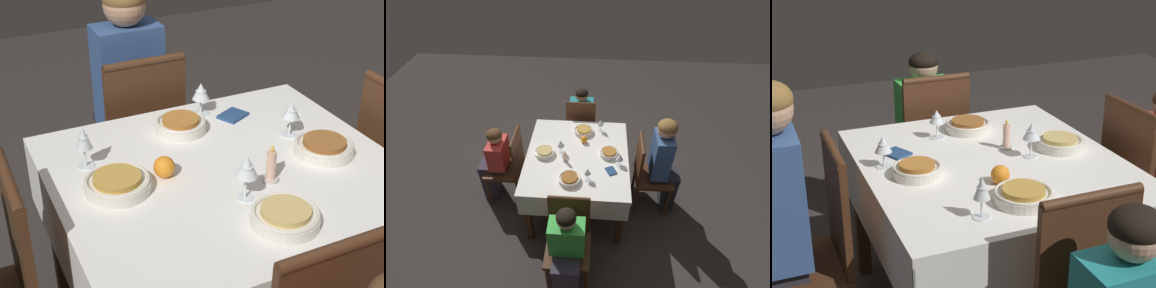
% 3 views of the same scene
% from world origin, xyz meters
% --- Properties ---
extents(ground_plane, '(8.00, 8.00, 0.00)m').
position_xyz_m(ground_plane, '(0.00, 0.00, 0.00)').
color(ground_plane, '#332D2B').
extents(dining_table, '(1.19, 1.07, 0.77)m').
position_xyz_m(dining_table, '(0.00, 0.00, 0.67)').
color(dining_table, white).
rests_on(dining_table, ground_plane).
extents(chair_south, '(0.40, 0.40, 0.95)m').
position_xyz_m(chair_south, '(0.04, -0.78, 0.53)').
color(chair_south, '#472816').
rests_on(chair_south, ground_plane).
extents(chair_east, '(0.40, 0.40, 0.95)m').
position_xyz_m(chair_east, '(0.84, 0.01, 0.53)').
color(chair_east, '#472816').
rests_on(chair_east, ground_plane).
extents(chair_north, '(0.40, 0.40, 0.95)m').
position_xyz_m(chair_north, '(0.05, 0.78, 0.53)').
color(chair_north, '#472816').
rests_on(chair_north, ground_plane).
extents(chair_west, '(0.40, 0.40, 0.95)m').
position_xyz_m(chair_west, '(-0.84, 0.02, 0.53)').
color(chair_west, '#472816').
rests_on(chair_west, ground_plane).
extents(person_adult_denim, '(0.30, 0.34, 1.22)m').
position_xyz_m(person_adult_denim, '(0.04, -0.93, 0.69)').
color(person_adult_denim, '#282833').
rests_on(person_adult_denim, ground_plane).
extents(person_child_teal, '(0.33, 0.30, 1.00)m').
position_xyz_m(person_child_teal, '(1.01, 0.01, 0.55)').
color(person_child_teal, '#383342').
rests_on(person_child_teal, ground_plane).
extents(person_child_red, '(0.30, 0.33, 1.00)m').
position_xyz_m(person_child_red, '(0.05, 0.94, 0.55)').
color(person_child_red, '#383342').
rests_on(person_child_red, ground_plane).
extents(person_child_green, '(0.33, 0.30, 1.03)m').
position_xyz_m(person_child_green, '(-1.00, 0.02, 0.57)').
color(person_child_green, '#383342').
rests_on(person_child_green, ground_plane).
extents(bowl_south, '(0.20, 0.20, 0.06)m').
position_xyz_m(bowl_south, '(0.03, -0.34, 0.79)').
color(bowl_south, silver).
rests_on(bowl_south, dining_table).
extents(wine_glass_south, '(0.07, 0.07, 0.14)m').
position_xyz_m(wine_glass_south, '(-0.11, -0.44, 0.86)').
color(wine_glass_south, white).
rests_on(wine_glass_south, dining_table).
extents(bowl_east, '(0.22, 0.22, 0.06)m').
position_xyz_m(bowl_east, '(0.38, -0.05, 0.79)').
color(bowl_east, silver).
rests_on(bowl_east, dining_table).
extents(wine_glass_east, '(0.06, 0.06, 0.16)m').
position_xyz_m(wine_glass_east, '(0.44, -0.23, 0.87)').
color(wine_glass_east, white).
rests_on(wine_glass_east, dining_table).
extents(bowl_north, '(0.21, 0.21, 0.06)m').
position_xyz_m(bowl_north, '(-0.01, 0.34, 0.79)').
color(bowl_north, silver).
rests_on(bowl_north, dining_table).
extents(wine_glass_north, '(0.08, 0.08, 0.16)m').
position_xyz_m(wine_glass_north, '(0.03, 0.17, 0.88)').
color(wine_glass_north, white).
rests_on(wine_glass_north, dining_table).
extents(bowl_west, '(0.22, 0.22, 0.06)m').
position_xyz_m(bowl_west, '(-0.37, 0.05, 0.79)').
color(bowl_west, silver).
rests_on(bowl_west, dining_table).
extents(wine_glass_west, '(0.07, 0.07, 0.14)m').
position_xyz_m(wine_glass_west, '(-0.34, -0.12, 0.86)').
color(wine_glass_west, white).
rests_on(wine_glass_west, dining_table).
extents(candle_centerpiece, '(0.06, 0.06, 0.14)m').
position_xyz_m(candle_centerpiece, '(-0.10, 0.12, 0.81)').
color(candle_centerpiece, beige).
rests_on(candle_centerpiece, dining_table).
extents(orange_fruit, '(0.07, 0.07, 0.07)m').
position_xyz_m(orange_fruit, '(0.21, -0.06, 0.80)').
color(orange_fruit, orange).
rests_on(orange_fruit, dining_table).
extents(napkin_red_folded, '(0.14, 0.13, 0.01)m').
position_xyz_m(napkin_red_folded, '(-0.21, -0.35, 0.77)').
color(napkin_red_folded, navy).
rests_on(napkin_red_folded, dining_table).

